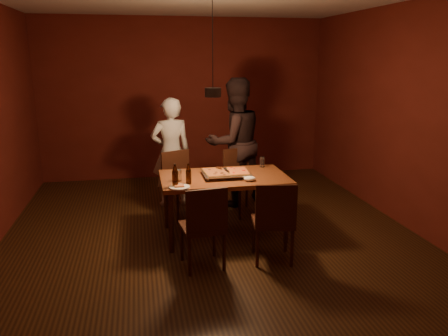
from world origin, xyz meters
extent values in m
plane|color=#3C2410|center=(0.00, 0.00, 0.00)|extent=(6.00, 6.00, 0.00)
plane|color=maroon|center=(0.00, 3.00, 1.40)|extent=(5.00, 0.00, 5.00)
plane|color=maroon|center=(0.00, -3.00, 1.40)|extent=(5.00, 0.00, 5.00)
plane|color=maroon|center=(2.50, 0.00, 1.40)|extent=(0.00, 6.00, 6.00)
cube|color=brown|center=(0.15, 0.13, 0.72)|extent=(1.50, 0.90, 0.05)
cylinder|color=#38190F|center=(-0.52, -0.24, 0.35)|extent=(0.06, 0.06, 0.70)
cylinder|color=#38190F|center=(0.82, -0.24, 0.35)|extent=(0.06, 0.06, 0.70)
cylinder|color=#38190F|center=(-0.52, 0.50, 0.35)|extent=(0.06, 0.06, 0.70)
cylinder|color=#38190F|center=(0.82, 0.50, 0.35)|extent=(0.06, 0.06, 0.70)
cube|color=#38190F|center=(-0.28, 0.84, 0.43)|extent=(0.55, 0.55, 0.04)
cube|color=#38190F|center=(-0.35, 1.01, 0.67)|extent=(0.40, 0.19, 0.45)
cube|color=#38190F|center=(0.57, 0.84, 0.43)|extent=(0.54, 0.54, 0.04)
cube|color=#38190F|center=(0.50, 1.02, 0.67)|extent=(0.40, 0.18, 0.45)
cube|color=#38190F|center=(-0.23, -0.62, 0.43)|extent=(0.47, 0.47, 0.04)
cube|color=#38190F|center=(-0.21, -0.81, 0.67)|extent=(0.42, 0.08, 0.45)
cube|color=#38190F|center=(0.53, -0.62, 0.43)|extent=(0.48, 0.48, 0.04)
cube|color=#38190F|center=(0.50, -0.81, 0.67)|extent=(0.42, 0.09, 0.45)
cube|color=silver|center=(0.17, 0.13, 0.77)|extent=(0.58, 0.49, 0.05)
cube|color=maroon|center=(0.05, 0.13, 0.81)|extent=(0.29, 0.42, 0.02)
cube|color=gold|center=(0.32, 0.12, 0.81)|extent=(0.25, 0.38, 0.02)
cylinder|color=black|center=(-0.46, -0.19, 0.83)|extent=(0.07, 0.07, 0.16)
cone|color=black|center=(-0.46, -0.19, 0.96)|extent=(0.07, 0.07, 0.09)
cylinder|color=black|center=(-0.30, -0.10, 0.82)|extent=(0.06, 0.06, 0.15)
cone|color=black|center=(-0.30, -0.10, 0.94)|extent=(0.06, 0.06, 0.08)
cylinder|color=silver|center=(-0.41, 0.04, 0.82)|extent=(0.08, 0.08, 0.13)
cylinder|color=silver|center=(0.72, 0.48, 0.82)|extent=(0.06, 0.06, 0.13)
cylinder|color=white|center=(-0.42, -0.24, 0.76)|extent=(0.23, 0.23, 0.02)
cube|color=gold|center=(-0.42, -0.24, 0.77)|extent=(0.10, 0.08, 0.01)
ellipsoid|color=white|center=(0.40, -0.13, 0.78)|extent=(0.14, 0.10, 0.06)
imported|color=silver|center=(-0.38, 1.42, 0.79)|extent=(0.62, 0.44, 1.58)
imported|color=black|center=(0.53, 1.28, 0.92)|extent=(1.08, 0.96, 1.85)
cylinder|color=black|center=(0.00, 0.00, 1.75)|extent=(0.18, 0.18, 0.10)
cylinder|color=black|center=(0.00, 0.00, 2.30)|extent=(0.01, 0.01, 1.00)
camera|label=1|loc=(-0.82, -4.78, 2.13)|focal=35.00mm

